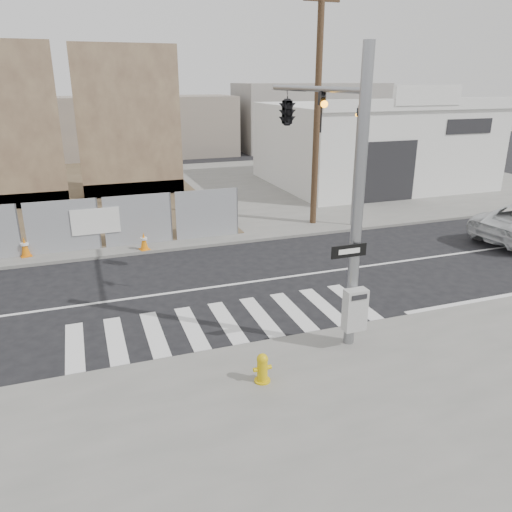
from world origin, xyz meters
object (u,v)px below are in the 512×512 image
object	(u,v)px
auto_shop	(370,144)
signal_pole	(308,141)
traffic_cone_c	(25,247)
fire_hydrant	(262,368)
traffic_cone_d	(144,241)

from	to	relation	value
auto_shop	signal_pole	bearing A→B (deg)	-127.46
signal_pole	traffic_cone_c	xyz separation A→B (m)	(-8.09, 6.99, -4.30)
auto_shop	fire_hydrant	size ratio (longest dim) A/B	17.83
signal_pole	traffic_cone_c	bearing A→B (deg)	139.18
fire_hydrant	traffic_cone_d	world-z (taller)	traffic_cone_d
signal_pole	auto_shop	xyz separation A→B (m)	(11.50, 15.01, -2.25)
traffic_cone_d	traffic_cone_c	bearing A→B (deg)	170.41
signal_pole	traffic_cone_d	xyz separation A→B (m)	(-3.82, 6.27, -4.32)
traffic_cone_c	traffic_cone_d	distance (m)	4.32
signal_pole	auto_shop	size ratio (longest dim) A/B	0.58
auto_shop	traffic_cone_c	distance (m)	21.27
auto_shop	traffic_cone_c	bearing A→B (deg)	-157.72
signal_pole	auto_shop	world-z (taller)	signal_pole
signal_pole	fire_hydrant	xyz separation A→B (m)	(-2.63, -3.64, -4.33)
traffic_cone_d	signal_pole	bearing A→B (deg)	-58.60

